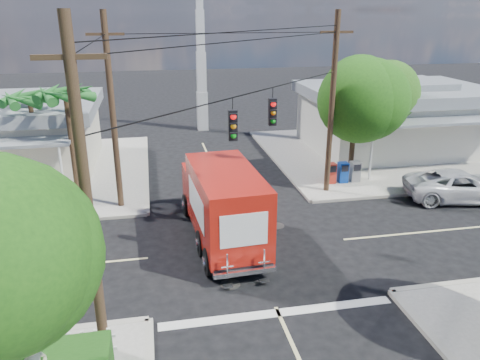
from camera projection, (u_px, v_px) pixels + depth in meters
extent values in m
plane|color=black|center=(250.00, 248.00, 18.66)|extent=(120.00, 120.00, 0.00)
cube|color=gray|center=(378.00, 153.00, 30.76)|extent=(14.00, 14.00, 0.14)
cube|color=#ACA798|center=(275.00, 160.00, 29.50)|extent=(0.25, 14.00, 0.14)
cube|color=#ACA798|center=(440.00, 192.00, 24.31)|extent=(14.00, 0.25, 0.14)
cube|color=gray|center=(22.00, 175.00, 26.80)|extent=(14.00, 14.00, 0.14)
cube|color=#ACA798|center=(146.00, 167.00, 28.06)|extent=(0.25, 14.00, 0.14)
cube|color=beige|center=(214.00, 169.00, 27.88)|extent=(0.12, 12.00, 0.01)
cube|color=beige|center=(473.00, 227.00, 20.46)|extent=(12.00, 0.12, 0.01)
cube|color=silver|center=(278.00, 313.00, 14.70)|extent=(7.50, 0.40, 0.01)
cube|color=beige|center=(394.00, 123.00, 31.35)|extent=(11.00, 8.00, 3.40)
cube|color=gray|center=(398.00, 92.00, 30.64)|extent=(11.80, 8.80, 0.70)
cube|color=gray|center=(399.00, 84.00, 30.47)|extent=(6.05, 4.40, 0.50)
cube|color=gray|center=(439.00, 121.00, 26.42)|extent=(9.90, 1.80, 0.15)
cylinder|color=silver|center=(371.00, 154.00, 25.38)|extent=(0.12, 0.12, 2.90)
cube|color=beige|center=(5.00, 141.00, 27.43)|extent=(10.00, 8.00, 3.20)
cube|color=gray|center=(0.00, 108.00, 26.77)|extent=(10.80, 8.80, 0.70)
cylinder|color=silver|center=(62.00, 171.00, 22.98)|extent=(0.12, 0.12, 2.70)
cube|color=silver|center=(202.00, 111.00, 36.68)|extent=(0.80, 0.80, 3.00)
cube|color=silver|center=(201.00, 72.00, 35.65)|extent=(0.70, 0.70, 3.00)
cube|color=silver|center=(200.00, 31.00, 34.62)|extent=(0.60, 0.60, 3.00)
cylinder|color=#422D1C|center=(353.00, 142.00, 25.48)|extent=(0.28, 0.28, 4.10)
sphere|color=#1D4E12|center=(357.00, 95.00, 24.60)|extent=(4.10, 4.10, 4.10)
sphere|color=#1D4E12|center=(348.00, 90.00, 24.63)|extent=(3.33, 3.33, 3.33)
sphere|color=#1D4E12|center=(365.00, 98.00, 24.43)|extent=(3.58, 3.58, 3.58)
cylinder|color=#422D1C|center=(378.00, 134.00, 28.06)|extent=(0.28, 0.28, 3.58)
sphere|color=#255914|center=(382.00, 97.00, 27.29)|extent=(3.58, 3.58, 3.58)
sphere|color=#255914|center=(374.00, 93.00, 27.33)|extent=(2.91, 2.91, 2.91)
sphere|color=#255914|center=(389.00, 100.00, 27.12)|extent=(3.14, 3.14, 3.14)
cylinder|color=#422D1C|center=(72.00, 145.00, 23.32)|extent=(0.24, 0.24, 5.00)
cone|color=#236F27|center=(84.00, 92.00, 22.60)|extent=(0.50, 2.06, 0.98)
cone|color=#236F27|center=(79.00, 90.00, 23.18)|extent=(1.92, 1.68, 0.98)
cone|color=#236F27|center=(63.00, 90.00, 23.21)|extent=(2.12, 0.95, 0.98)
cone|color=#236F27|center=(49.00, 92.00, 22.65)|extent=(1.34, 2.07, 0.98)
cone|color=#236F27|center=(46.00, 94.00, 21.93)|extent=(1.34, 2.07, 0.98)
cone|color=#236F27|center=(57.00, 96.00, 21.59)|extent=(2.12, 0.95, 0.98)
cone|color=#236F27|center=(75.00, 94.00, 21.89)|extent=(1.92, 1.68, 0.98)
cylinder|color=#422D1C|center=(36.00, 143.00, 24.42)|extent=(0.24, 0.24, 4.60)
cone|color=#236F27|center=(48.00, 96.00, 23.76)|extent=(0.50, 2.06, 0.98)
cone|color=#236F27|center=(44.00, 94.00, 24.34)|extent=(1.92, 1.68, 0.98)
cone|color=#236F27|center=(29.00, 94.00, 24.37)|extent=(2.12, 0.95, 0.98)
cone|color=#236F27|center=(14.00, 96.00, 23.81)|extent=(1.34, 2.07, 0.98)
cone|color=#236F27|center=(10.00, 99.00, 23.09)|extent=(1.34, 2.07, 0.98)
cone|color=#236F27|center=(21.00, 100.00, 22.75)|extent=(2.12, 0.95, 0.98)
cone|color=#236F27|center=(38.00, 99.00, 23.05)|extent=(1.92, 1.68, 0.98)
cylinder|color=#473321|center=(87.00, 205.00, 11.39)|extent=(0.28, 0.28, 9.00)
cube|color=#473321|center=(69.00, 57.00, 10.19)|extent=(1.60, 0.12, 0.12)
cylinder|color=#473321|center=(332.00, 107.00, 22.85)|extent=(0.28, 0.28, 9.00)
cube|color=#473321|center=(337.00, 32.00, 21.65)|extent=(1.60, 0.12, 0.12)
cylinder|color=#473321|center=(113.00, 116.00, 20.98)|extent=(0.28, 0.28, 9.00)
cube|color=#473321|center=(105.00, 34.00, 19.78)|extent=(1.60, 0.12, 0.12)
cylinder|color=black|center=(251.00, 93.00, 16.54)|extent=(10.43, 10.43, 0.04)
cube|color=black|center=(233.00, 125.00, 15.98)|extent=(0.30, 0.24, 1.05)
sphere|color=red|center=(233.00, 117.00, 15.74)|extent=(0.20, 0.20, 0.20)
cube|color=black|center=(272.00, 112.00, 18.08)|extent=(0.30, 0.24, 1.05)
sphere|color=red|center=(273.00, 104.00, 17.83)|extent=(0.20, 0.20, 0.20)
cube|color=silver|center=(110.00, 344.00, 12.38)|extent=(0.09, 0.06, 1.00)
cube|color=#B1281A|center=(331.00, 173.00, 25.19)|extent=(0.50, 0.50, 1.10)
cube|color=navy|center=(343.00, 172.00, 25.31)|extent=(0.50, 0.50, 1.10)
cube|color=slate|center=(355.00, 171.00, 25.44)|extent=(0.50, 0.50, 1.10)
cube|color=black|center=(222.00, 227.00, 19.36)|extent=(2.56, 7.32, 0.23)
cube|color=red|center=(209.00, 187.00, 21.67)|extent=(2.31, 1.70, 2.03)
cube|color=black|center=(206.00, 175.00, 22.13)|extent=(1.95, 0.35, 0.88)
cube|color=silver|center=(206.00, 193.00, 22.64)|extent=(2.13, 0.24, 0.32)
cube|color=red|center=(226.00, 204.00, 18.13)|extent=(2.63, 5.49, 2.68)
cube|color=white|center=(255.00, 198.00, 18.36)|extent=(0.22, 3.32, 1.20)
cube|color=white|center=(196.00, 203.00, 17.80)|extent=(0.22, 3.32, 1.20)
cube|color=white|center=(244.00, 230.00, 15.63)|extent=(1.66, 0.12, 1.20)
cube|color=silver|center=(245.00, 272.00, 16.04)|extent=(2.23, 0.36, 0.17)
cube|color=silver|center=(227.00, 267.00, 15.65)|extent=(0.42, 0.08, 0.92)
cube|color=silver|center=(264.00, 262.00, 15.96)|extent=(0.42, 0.08, 0.92)
cylinder|color=black|center=(187.00, 205.00, 21.54)|extent=(0.36, 1.03, 1.02)
cylinder|color=black|center=(232.00, 200.00, 22.04)|extent=(0.36, 1.03, 1.02)
cylinder|color=black|center=(209.00, 262.00, 16.67)|extent=(0.36, 1.03, 1.02)
cylinder|color=black|center=(266.00, 255.00, 17.17)|extent=(0.36, 1.03, 1.02)
imported|color=silver|center=(461.00, 186.00, 23.21)|extent=(5.74, 3.46, 1.49)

